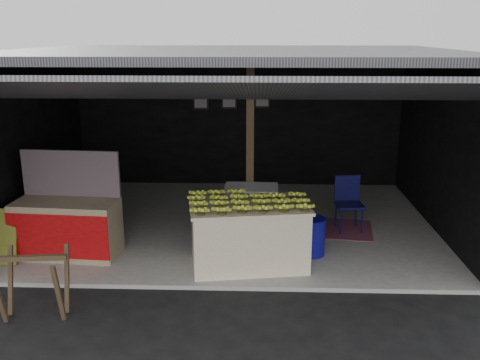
{
  "coord_description": "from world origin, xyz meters",
  "views": [
    {
      "loc": [
        0.44,
        -6.39,
        3.31
      ],
      "look_at": [
        0.15,
        1.51,
        1.1
      ],
      "focal_mm": 40.0,
      "sensor_mm": 36.0,
      "label": 1
    }
  ],
  "objects_px": {
    "banana_table": "(249,234)",
    "sawhorse": "(33,279)",
    "plastic_chair": "(348,198)",
    "white_crate": "(251,215)",
    "neighbor_stall": "(67,225)",
    "water_barrel": "(312,238)"
  },
  "relations": [
    {
      "from": "banana_table",
      "to": "sawhorse",
      "type": "distance_m",
      "value": 2.91
    },
    {
      "from": "sawhorse",
      "to": "plastic_chair",
      "type": "xyz_separation_m",
      "value": [
        4.14,
        3.02,
        0.08
      ]
    },
    {
      "from": "sawhorse",
      "to": "plastic_chair",
      "type": "relative_size",
      "value": 0.9
    },
    {
      "from": "white_crate",
      "to": "plastic_chair",
      "type": "height_order",
      "value": "white_crate"
    },
    {
      "from": "plastic_chair",
      "to": "sawhorse",
      "type": "bearing_deg",
      "value": -150.15
    },
    {
      "from": "plastic_chair",
      "to": "neighbor_stall",
      "type": "bearing_deg",
      "value": -169.93
    },
    {
      "from": "white_crate",
      "to": "sawhorse",
      "type": "relative_size",
      "value": 1.12
    },
    {
      "from": "white_crate",
      "to": "neighbor_stall",
      "type": "distance_m",
      "value": 2.79
    },
    {
      "from": "banana_table",
      "to": "plastic_chair",
      "type": "xyz_separation_m",
      "value": [
        1.64,
        1.52,
        0.08
      ]
    },
    {
      "from": "plastic_chair",
      "to": "white_crate",
      "type": "bearing_deg",
      "value": -163.99
    },
    {
      "from": "sawhorse",
      "to": "plastic_chair",
      "type": "height_order",
      "value": "plastic_chair"
    },
    {
      "from": "sawhorse",
      "to": "water_barrel",
      "type": "distance_m",
      "value": 3.92
    },
    {
      "from": "banana_table",
      "to": "neighbor_stall",
      "type": "xyz_separation_m",
      "value": [
        -2.7,
        0.25,
        0.01
      ]
    },
    {
      "from": "neighbor_stall",
      "to": "plastic_chair",
      "type": "distance_m",
      "value": 4.53
    },
    {
      "from": "white_crate",
      "to": "water_barrel",
      "type": "relative_size",
      "value": 1.68
    },
    {
      "from": "neighbor_stall",
      "to": "water_barrel",
      "type": "height_order",
      "value": "neighbor_stall"
    },
    {
      "from": "banana_table",
      "to": "sawhorse",
      "type": "height_order",
      "value": "banana_table"
    },
    {
      "from": "neighbor_stall",
      "to": "water_barrel",
      "type": "bearing_deg",
      "value": 6.24
    },
    {
      "from": "neighbor_stall",
      "to": "banana_table",
      "type": "bearing_deg",
      "value": -1.05
    },
    {
      "from": "sawhorse",
      "to": "banana_table",
      "type": "bearing_deg",
      "value": 24.75
    },
    {
      "from": "banana_table",
      "to": "plastic_chair",
      "type": "height_order",
      "value": "banana_table"
    },
    {
      "from": "water_barrel",
      "to": "plastic_chair",
      "type": "bearing_deg",
      "value": 58.54
    }
  ]
}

